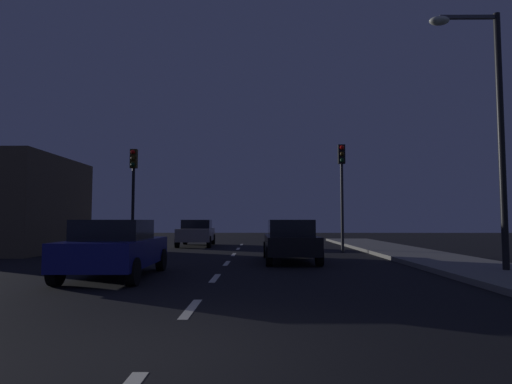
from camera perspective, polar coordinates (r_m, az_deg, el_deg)
name	(u,v)px	position (r m, az deg, el deg)	size (l,w,h in m)	color
ground_plane	(217,275)	(11.79, -5.18, -11.01)	(80.00, 80.00, 0.00)	black
sidewalk_curb_right	(496,273)	(13.32, 29.41, -9.38)	(3.00, 40.00, 0.15)	gray
lane_stripe_second	(191,309)	(7.48, -8.69, -15.14)	(0.16, 1.60, 0.01)	silver
lane_stripe_third	(215,278)	(11.20, -5.49, -11.37)	(0.16, 1.60, 0.01)	silver
lane_stripe_fourth	(227,263)	(14.96, -3.93, -9.47)	(0.16, 1.60, 0.01)	silver
lane_stripe_fifth	(234,254)	(18.73, -3.00, -8.33)	(0.16, 1.60, 0.01)	silver
lane_stripe_sixth	(238,249)	(22.52, -2.39, -7.58)	(0.16, 1.60, 0.01)	silver
lane_stripe_seventh	(241,245)	(26.31, -1.96, -7.04)	(0.16, 1.60, 0.01)	silver
traffic_signal_left	(133,180)	(20.86, -16.08, 1.60)	(0.32, 0.38, 4.84)	black
traffic_signal_right	(342,177)	(20.36, 11.40, 2.01)	(0.32, 0.38, 5.04)	#2D2D30
car_stopped_ahead	(290,240)	(15.52, 4.59, -6.46)	(1.91, 4.29, 1.50)	black
car_adjacent_lane	(115,248)	(11.78, -18.27, -7.10)	(2.03, 4.13, 1.49)	navy
car_oncoming_far	(197,233)	(25.13, -7.95, -5.39)	(2.09, 4.41, 1.52)	gray
street_lamp_right	(489,115)	(13.59, 28.73, 8.99)	(1.97, 0.36, 7.28)	black
storefront_left	(6,205)	(23.09, -30.40, -1.48)	(5.44, 6.52, 4.42)	brown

